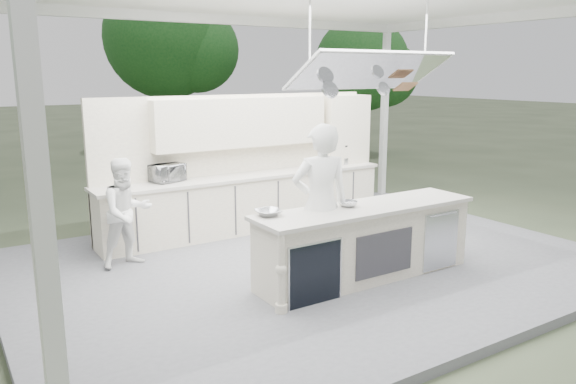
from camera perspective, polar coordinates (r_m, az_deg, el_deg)
ground at (r=8.05m, az=2.49°, el=-7.76°), size 90.00×90.00×0.00m
stage_deck at (r=8.03m, az=2.49°, el=-7.36°), size 8.00×6.00×0.12m
demo_island at (r=7.29m, az=7.82°, el=-5.08°), size 3.10×0.79×0.95m
back_counter at (r=9.44m, az=-4.12°, el=-1.02°), size 5.08×0.72×0.95m
back_wall_unit at (r=9.67m, az=-2.49°, el=5.19°), size 5.05×0.48×2.25m
tree_cluster at (r=16.52m, az=-18.34°, el=13.41°), size 19.55×9.40×5.85m
head_chef at (r=6.97m, az=3.32°, el=-1.26°), size 0.84×0.68×2.01m
sous_chef at (r=7.93m, az=-16.06°, el=-2.01°), size 0.81×0.68×1.49m
toaster_oven at (r=8.87m, az=-12.17°, el=1.91°), size 0.58×0.49×0.28m
bowl_large at (r=6.63m, az=-1.98°, el=-2.11°), size 0.31×0.31×0.07m
bowl_small at (r=7.12m, az=6.15°, el=-1.20°), size 0.30×0.30×0.07m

